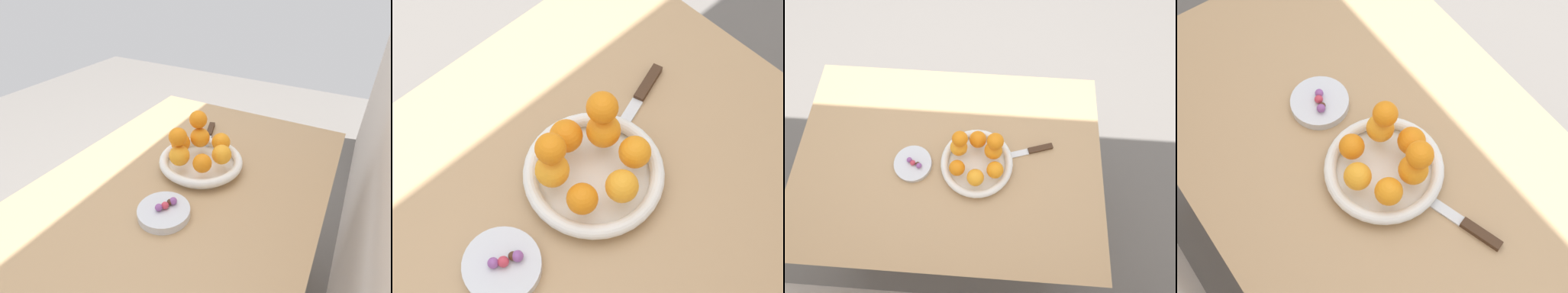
% 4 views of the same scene
% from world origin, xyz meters
% --- Properties ---
extents(ground_plane, '(6.00, 6.00, 0.00)m').
position_xyz_m(ground_plane, '(0.00, 0.00, 0.00)').
color(ground_plane, slate).
extents(dining_table, '(1.10, 0.76, 0.74)m').
position_xyz_m(dining_table, '(0.00, 0.00, 0.65)').
color(dining_table, tan).
rests_on(dining_table, ground_plane).
extents(fruit_bowl, '(0.25, 0.25, 0.04)m').
position_xyz_m(fruit_bowl, '(-0.11, 0.01, 0.76)').
color(fruit_bowl, white).
rests_on(fruit_bowl, dining_table).
extents(candy_dish, '(0.13, 0.13, 0.02)m').
position_xyz_m(candy_dish, '(0.12, 0.03, 0.75)').
color(candy_dish, silver).
rests_on(candy_dish, dining_table).
extents(orange_0, '(0.06, 0.06, 0.06)m').
position_xyz_m(orange_0, '(-0.17, 0.05, 0.81)').
color(orange_0, orange).
rests_on(orange_0, fruit_bowl).
extents(orange_1, '(0.06, 0.06, 0.06)m').
position_xyz_m(orange_1, '(-0.16, -0.02, 0.81)').
color(orange_1, orange).
rests_on(orange_1, fruit_bowl).
extents(orange_2, '(0.06, 0.06, 0.06)m').
position_xyz_m(orange_2, '(-0.10, -0.06, 0.81)').
color(orange_2, orange).
rests_on(orange_2, fruit_bowl).
extents(orange_3, '(0.06, 0.06, 0.06)m').
position_xyz_m(orange_3, '(-0.04, -0.02, 0.81)').
color(orange_3, orange).
rests_on(orange_3, fruit_bowl).
extents(orange_4, '(0.05, 0.05, 0.05)m').
position_xyz_m(orange_4, '(-0.04, 0.05, 0.81)').
color(orange_4, orange).
rests_on(orange_4, fruit_bowl).
extents(orange_5, '(0.06, 0.06, 0.06)m').
position_xyz_m(orange_5, '(-0.11, 0.08, 0.81)').
color(orange_5, orange).
rests_on(orange_5, fruit_bowl).
extents(orange_6, '(0.06, 0.06, 0.06)m').
position_xyz_m(orange_6, '(-0.16, -0.03, 0.87)').
color(orange_6, orange).
rests_on(orange_6, orange_1).
extents(orange_7, '(0.05, 0.05, 0.05)m').
position_xyz_m(orange_7, '(-0.05, -0.03, 0.87)').
color(orange_7, orange).
rests_on(orange_7, orange_3).
extents(candy_ball_0, '(0.02, 0.02, 0.02)m').
position_xyz_m(candy_ball_0, '(0.13, 0.02, 0.77)').
color(candy_ball_0, '#8C4C99').
rests_on(candy_ball_0, candy_dish).
extents(candy_ball_1, '(0.02, 0.02, 0.02)m').
position_xyz_m(candy_ball_1, '(0.12, 0.03, 0.77)').
color(candy_ball_1, '#C6384C').
rests_on(candy_ball_1, candy_dish).
extents(candy_ball_2, '(0.02, 0.02, 0.02)m').
position_xyz_m(candy_ball_2, '(0.10, 0.03, 0.77)').
color(candy_ball_2, '#472819').
rests_on(candy_ball_2, candy_dish).
extents(candy_ball_3, '(0.02, 0.02, 0.02)m').
position_xyz_m(candy_ball_3, '(0.09, 0.04, 0.77)').
color(candy_ball_3, '#8C4C99').
rests_on(candy_ball_3, candy_dish).
extents(knife, '(0.25, 0.10, 0.01)m').
position_xyz_m(knife, '(-0.27, -0.05, 0.75)').
color(knife, '#3F2819').
rests_on(knife, dining_table).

